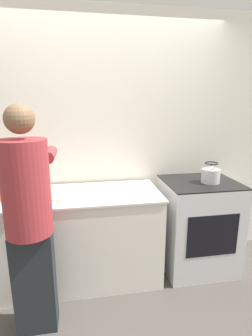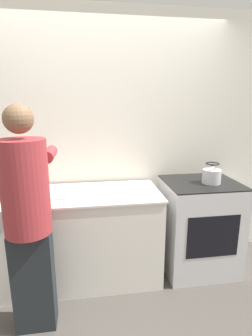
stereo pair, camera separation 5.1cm
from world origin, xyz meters
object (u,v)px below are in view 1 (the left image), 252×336
Objects in this scene: oven at (198,225)px; person at (29,216)px; cutting_board at (44,197)px; kettle at (211,174)px; knife at (39,196)px.

person is (-1.54, -0.52, 0.45)m from oven.
kettle is at bearing 0.05° from cutting_board.
person is at bearing -163.59° from kettle.
oven reaches higher than cutting_board.
kettle is (1.57, 0.00, 0.13)m from cutting_board.
oven is 4.71× the size of kettle.
oven is 1.60m from knife.
knife is at bearing -179.88° from kettle.
oven is at bearing 1.96° from cutting_board.
person reaches higher than oven.
oven is 0.56m from kettle.
knife is (-0.00, 0.47, -0.02)m from person.
cutting_board is 1.57m from kettle.
kettle is (1.61, 0.47, 0.10)m from person.
kettle is at bearing 16.41° from person.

